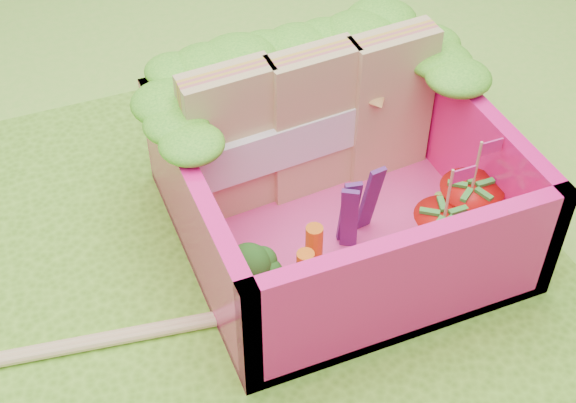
% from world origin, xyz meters
% --- Properties ---
extents(ground, '(14.00, 14.00, 0.00)m').
position_xyz_m(ground, '(0.00, 0.00, 0.00)').
color(ground, '#7ED23B').
rests_on(ground, ground).
extents(placemat, '(2.60, 2.60, 0.03)m').
position_xyz_m(placemat, '(0.00, 0.00, 0.01)').
color(placemat, '#5C9B23').
rests_on(placemat, ground).
extents(bento_floor, '(1.30, 1.30, 0.05)m').
position_xyz_m(bento_floor, '(0.45, -0.06, 0.06)').
color(bento_floor, '#E13987').
rests_on(bento_floor, placemat).
extents(bento_box, '(1.30, 1.30, 0.55)m').
position_xyz_m(bento_box, '(0.45, -0.06, 0.31)').
color(bento_box, '#F51479').
rests_on(bento_box, placemat).
extents(lettuce_ruffle, '(1.43, 0.76, 0.11)m').
position_xyz_m(lettuce_ruffle, '(0.45, 0.40, 0.64)').
color(lettuce_ruffle, '#27931A').
rests_on(lettuce_ruffle, bento_box).
extents(sandwich_stack, '(1.26, 0.27, 0.69)m').
position_xyz_m(sandwich_stack, '(0.45, 0.22, 0.42)').
color(sandwich_stack, tan).
rests_on(sandwich_stack, bento_floor).
extents(broccoli, '(0.33, 0.33, 0.26)m').
position_xyz_m(broccoli, '(-0.06, -0.36, 0.27)').
color(broccoli, '#65AC53').
rests_on(broccoli, bento_floor).
extents(carrot_sticks, '(0.15, 0.16, 0.27)m').
position_xyz_m(carrot_sticks, '(0.19, -0.36, 0.21)').
color(carrot_sticks, orange).
rests_on(carrot_sticks, bento_floor).
extents(purple_wedges, '(0.20, 0.12, 0.38)m').
position_xyz_m(purple_wedges, '(0.47, -0.20, 0.27)').
color(purple_wedges, '#511A5B').
rests_on(purple_wedges, bento_floor).
extents(strawberry_left, '(0.25, 0.25, 0.49)m').
position_xyz_m(strawberry_left, '(0.75, -0.42, 0.21)').
color(strawberry_left, red).
rests_on(strawberry_left, bento_floor).
extents(strawberry_right, '(0.26, 0.26, 0.50)m').
position_xyz_m(strawberry_right, '(0.92, -0.33, 0.22)').
color(strawberry_right, red).
rests_on(strawberry_right, bento_floor).
extents(snap_peas, '(0.62, 0.52, 0.05)m').
position_xyz_m(snap_peas, '(0.84, -0.32, 0.11)').
color(snap_peas, '#5CA433').
rests_on(snap_peas, bento_floor).
extents(chopsticks, '(2.37, 0.40, 0.04)m').
position_xyz_m(chopsticks, '(-0.89, -0.25, 0.05)').
color(chopsticks, '#DEB17A').
rests_on(chopsticks, placemat).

